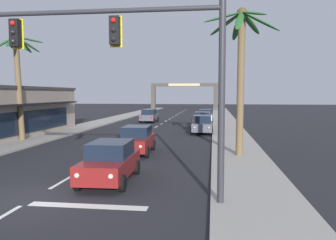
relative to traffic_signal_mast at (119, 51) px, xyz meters
name	(u,v)px	position (x,y,z in m)	size (l,w,h in m)	color
ground_plane	(34,198)	(-3.15, 0.07, -5.07)	(220.00, 220.00, 0.00)	#232328
sidewalk_right	(230,134)	(4.65, 20.07, -5.00)	(3.20, 110.00, 0.14)	#9E998E
sidewalk_left	(65,131)	(-10.95, 20.07, -5.00)	(3.20, 110.00, 0.14)	#9E998E
lane_markings	(148,134)	(-2.71, 19.40, -5.07)	(4.28, 86.64, 0.01)	silver
traffic_signal_mast	(119,51)	(0.00, 0.00, 0.00)	(10.58, 0.41, 6.96)	#2D2D33
sedan_lead_at_stop_bar	(110,161)	(-1.16, 2.66, -4.22)	(2.06, 4.49, 1.68)	maroon
sedan_third_in_queue	(136,140)	(-1.58, 9.53, -4.22)	(2.09, 4.51, 1.68)	maroon
sedan_oncoming_far	(149,116)	(-5.05, 32.40, -4.22)	(1.95, 4.45, 1.68)	#4C515B
sedan_parked_nearest_kerb	(202,124)	(2.12, 20.68, -4.22)	(1.97, 4.46, 1.68)	#4C515B
sedan_parked_mid_kerb	(205,116)	(2.12, 33.38, -4.22)	(1.98, 4.46, 1.68)	silver
sedan_parked_far_kerb	(202,120)	(1.94, 26.64, -4.22)	(2.06, 4.49, 1.68)	red
palm_left_second	(18,69)	(-11.76, 13.69, 0.51)	(3.92, 3.75, 8.27)	brown
palm_right_second	(241,56)	(4.64, 8.94, 0.75)	(4.38, 4.22, 8.51)	brown
town_gateway_arch	(184,93)	(-3.15, 63.46, -1.17)	(14.47, 0.90, 5.96)	#423D38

